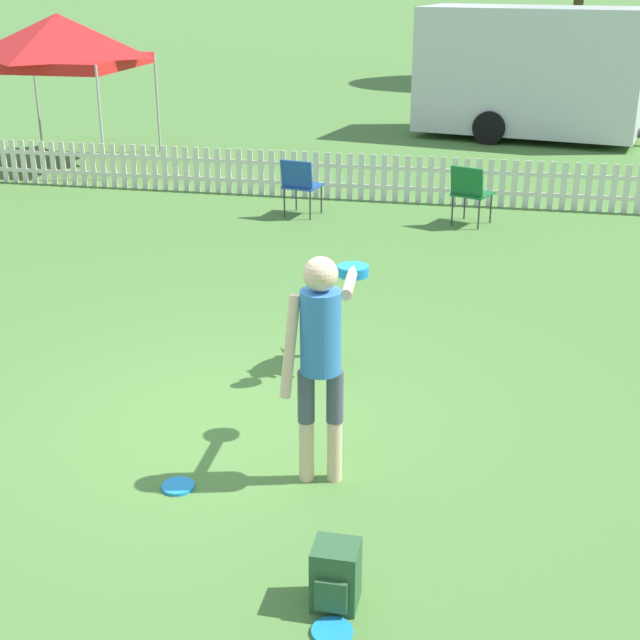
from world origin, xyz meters
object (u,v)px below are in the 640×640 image
object	(u,v)px
backpack_on_grass	(336,576)
canopy_tent_main	(59,41)
folding_chair_blue_left	(300,182)
equipment_trailer	(531,71)
leaping_dog	(320,307)
frisbee_near_handler	(178,486)
handler_person	(322,342)
frisbee_near_dog	(332,632)
folding_chair_center	(470,190)

from	to	relation	value
backpack_on_grass	canopy_tent_main	size ratio (longest dim) A/B	0.15
folding_chair_blue_left	equipment_trailer	distance (m)	8.20
backpack_on_grass	equipment_trailer	bearing A→B (deg)	85.86
leaping_dog	frisbee_near_handler	xyz separation A→B (m)	(-0.56, -2.22, -0.58)
handler_person	frisbee_near_dog	distance (m)	1.95
frisbee_near_handler	folding_chair_blue_left	xyz separation A→B (m)	(-0.83, 7.42, 0.50)
folding_chair_center	equipment_trailer	size ratio (longest dim) A/B	0.16
frisbee_near_dog	canopy_tent_main	xyz separation A→B (m)	(-7.36, 11.64, 2.20)
folding_chair_blue_left	folding_chair_center	bearing A→B (deg)	-168.46
frisbee_near_handler	equipment_trailer	size ratio (longest dim) A/B	0.04
equipment_trailer	folding_chair_blue_left	bearing A→B (deg)	-102.68
leaping_dog	frisbee_near_dog	distance (m)	3.59
frisbee_near_dog	equipment_trailer	distance (m)	16.20
frisbee_near_handler	backpack_on_grass	distance (m)	1.66
leaping_dog	canopy_tent_main	distance (m)	10.62
leaping_dog	frisbee_near_handler	size ratio (longest dim) A/B	4.11
handler_person	frisbee_near_handler	xyz separation A→B (m)	(-0.97, -0.37, -1.04)
frisbee_near_handler	frisbee_near_dog	bearing A→B (deg)	-42.23
leaping_dog	canopy_tent_main	xyz separation A→B (m)	(-6.56, 8.19, 1.62)
frisbee_near_dog	folding_chair_center	xyz separation A→B (m)	(0.28, 8.65, 0.51)
canopy_tent_main	folding_chair_blue_left	bearing A→B (deg)	-30.07
handler_person	folding_chair_center	world-z (taller)	handler_person
folding_chair_center	equipment_trailer	xyz separation A→B (m)	(0.84, 7.44, 0.90)
frisbee_near_dog	leaping_dog	bearing A→B (deg)	103.02
frisbee_near_dog	canopy_tent_main	world-z (taller)	canopy_tent_main
frisbee_near_dog	equipment_trailer	bearing A→B (deg)	86.03
frisbee_near_handler	canopy_tent_main	size ratio (longest dim) A/B	0.09
frisbee_near_dog	folding_chair_center	size ratio (longest dim) A/B	0.27
leaping_dog	folding_chair_blue_left	size ratio (longest dim) A/B	1.12
canopy_tent_main	equipment_trailer	distance (m)	9.61
canopy_tent_main	leaping_dog	bearing A→B (deg)	-51.31
canopy_tent_main	backpack_on_grass	bearing A→B (deg)	-57.25
backpack_on_grass	folding_chair_blue_left	world-z (taller)	folding_chair_blue_left
folding_chair_center	folding_chair_blue_left	bearing A→B (deg)	22.21
folding_chair_blue_left	canopy_tent_main	world-z (taller)	canopy_tent_main
leaping_dog	canopy_tent_main	world-z (taller)	canopy_tent_main
handler_person	folding_chair_center	distance (m)	7.10
handler_person	leaping_dog	xyz separation A→B (m)	(-0.41, 1.85, -0.47)
handler_person	frisbee_near_handler	bearing A→B (deg)	-171.19
folding_chair_center	canopy_tent_main	xyz separation A→B (m)	(-7.64, 2.99, 1.69)
leaping_dog	equipment_trailer	size ratio (longest dim) A/B	0.17
handler_person	leaping_dog	size ratio (longest dim) A/B	1.75
handler_person	canopy_tent_main	bearing A→B (deg)	112.68
frisbee_near_dog	folding_chair_center	distance (m)	8.67
frisbee_near_dog	backpack_on_grass	distance (m)	0.31
folding_chair_blue_left	canopy_tent_main	bearing A→B (deg)	-18.66
frisbee_near_handler	leaping_dog	bearing A→B (deg)	75.85
frisbee_near_dog	folding_chair_blue_left	size ratio (longest dim) A/B	0.27
folding_chair_blue_left	equipment_trailer	world-z (taller)	equipment_trailer
backpack_on_grass	canopy_tent_main	world-z (taller)	canopy_tent_main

